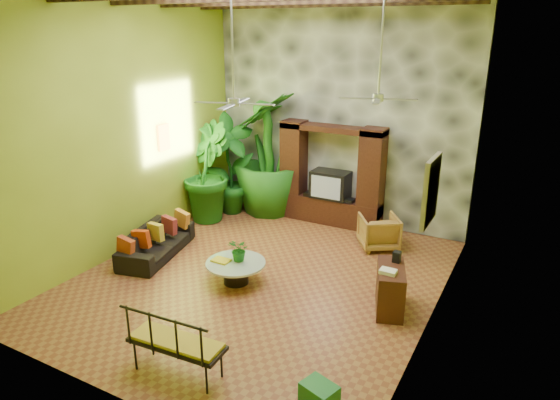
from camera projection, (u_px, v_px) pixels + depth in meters
The scene contains 21 objects.
ground at pixel (261, 278), 9.05m from camera, with size 7.00×7.00×0.00m, color brown.
back_wall at pixel (339, 113), 11.13m from camera, with size 6.00×0.02×5.00m, color olive.
left_wall at pixel (125, 126), 9.59m from camera, with size 0.02×7.00×5.00m, color olive.
right_wall at pixel (445, 166), 6.87m from camera, with size 0.02×7.00×5.00m, color olive.
stone_accent_wall at pixel (338, 113), 11.08m from camera, with size 5.98×0.10×4.98m, color #36383E.
entertainment_center at pixel (331, 182), 11.33m from camera, with size 2.40×0.55×2.30m.
ceiling_fan_front at pixel (234, 89), 7.69m from camera, with size 1.28×1.28×1.86m.
ceiling_fan_back at pixel (379, 85), 8.20m from camera, with size 1.28×1.28×1.86m.
wall_art_mask at pixel (163, 137), 10.53m from camera, with size 0.06×0.32×0.55m, color yellow.
wall_art_painting at pixel (431, 191), 6.46m from camera, with size 0.06×0.70×0.90m, color #2A5D9C.
sofa at pixel (157, 242), 9.87m from camera, with size 1.94×0.76×0.57m, color black.
wicker_armchair at pixel (379, 232), 10.20m from camera, with size 0.74×0.76×0.69m, color brown.
tall_plant_a at pixel (229, 165), 11.85m from camera, with size 1.28×0.86×2.42m, color #195F1A.
tall_plant_b at pixel (206, 172), 11.50m from camera, with size 1.26×1.01×2.29m, color #196119.
tall_plant_c at pixel (269, 153), 11.84m from camera, with size 1.64×1.64×2.93m, color #226B1C.
coffee_table at pixel (236, 269), 8.81m from camera, with size 1.06×1.06×0.40m.
centerpiece_plant at pixel (239, 250), 8.74m from camera, with size 0.38×0.33×0.42m, color #195F1B.
yellow_tray at pixel (221, 260), 8.78m from camera, with size 0.31×0.22×0.03m, color yellow.
iron_bench at pixel (172, 340), 6.32m from camera, with size 1.33×0.56×0.57m.
side_console at pixel (390, 289), 7.94m from camera, with size 0.41×0.92×0.73m, color #3E2013.
green_bin at pixel (319, 397), 5.88m from camera, with size 0.41×0.31×0.36m, color #1E7322.
Camera 1 is at (4.19, -6.92, 4.31)m, focal length 32.00 mm.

